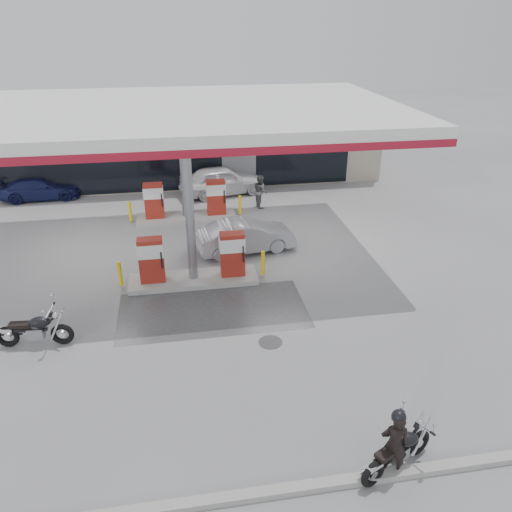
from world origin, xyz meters
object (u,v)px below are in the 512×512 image
(sedan_white, at_px, (222,180))
(parked_car_left, at_px, (40,188))
(pump_island_far, at_px, (186,205))
(parked_motorcycle, at_px, (35,330))
(main_motorcycle, at_px, (398,451))
(biker_main, at_px, (394,444))
(pump_island_near, at_px, (193,264))
(hatchback_silver, at_px, (246,236))
(attendant, at_px, (261,191))

(sedan_white, relative_size, parked_car_left, 1.12)
(pump_island_far, distance_m, parked_motorcycle, 10.13)
(main_motorcycle, relative_size, parked_car_left, 0.49)
(biker_main, bearing_deg, pump_island_near, -54.37)
(pump_island_near, bearing_deg, parked_motorcycle, -147.09)
(hatchback_silver, bearing_deg, attendant, -25.47)
(pump_island_far, relative_size, parked_motorcycle, 2.34)
(biker_main, height_order, parked_motorcycle, biker_main)
(pump_island_far, height_order, main_motorcycle, pump_island_far)
(sedan_white, bearing_deg, pump_island_near, 156.01)
(pump_island_far, bearing_deg, parked_car_left, 150.82)
(pump_island_near, height_order, hatchback_silver, pump_island_near)
(parked_motorcycle, relative_size, attendant, 1.37)
(sedan_white, relative_size, hatchback_silver, 1.12)
(main_motorcycle, height_order, parked_motorcycle, parked_motorcycle)
(parked_motorcycle, bearing_deg, hatchback_silver, 42.29)
(main_motorcycle, bearing_deg, parked_motorcycle, 120.28)
(sedan_white, xyz_separation_m, parked_car_left, (-9.17, 0.80, -0.18))
(main_motorcycle, relative_size, biker_main, 1.20)
(pump_island_near, height_order, pump_island_far, same)
(sedan_white, xyz_separation_m, attendant, (1.64, -2.20, 0.05))
(pump_island_far, relative_size, parked_car_left, 1.31)
(pump_island_near, xyz_separation_m, parked_car_left, (-7.16, 10.00, -0.14))
(main_motorcycle, distance_m, parked_car_left, 21.73)
(sedan_white, bearing_deg, pump_island_far, 136.22)
(parked_motorcycle, bearing_deg, pump_island_near, 37.92)
(pump_island_far, xyz_separation_m, attendant, (3.65, 1.00, 0.09))
(pump_island_far, height_order, parked_motorcycle, pump_island_far)
(biker_main, distance_m, hatchback_silver, 11.15)
(pump_island_near, bearing_deg, pump_island_far, 90.00)
(hatchback_silver, bearing_deg, parked_motorcycle, 118.63)
(biker_main, height_order, parked_car_left, biker_main)
(parked_motorcycle, xyz_separation_m, sedan_white, (6.64, 12.20, 0.25))
(hatchback_silver, bearing_deg, parked_car_left, 41.54)
(pump_island_near, relative_size, attendant, 3.20)
(sedan_white, distance_m, hatchback_silver, 7.00)
(hatchback_silver, bearing_deg, main_motorcycle, 179.51)
(main_motorcycle, bearing_deg, sedan_white, 70.38)
(biker_main, distance_m, parked_car_left, 21.72)
(pump_island_near, relative_size, pump_island_far, 1.00)
(main_motorcycle, bearing_deg, parked_car_left, 94.99)
(parked_car_left, bearing_deg, attendant, -108.62)
(biker_main, relative_size, hatchback_silver, 0.41)
(biker_main, xyz_separation_m, hatchback_silver, (-1.40, 11.06, -0.15))
(pump_island_near, distance_m, pump_island_far, 6.00)
(parked_motorcycle, bearing_deg, biker_main, -30.46)
(biker_main, relative_size, attendant, 0.99)
(main_motorcycle, xyz_separation_m, hatchback_silver, (-1.57, 10.98, 0.18))
(parked_motorcycle, bearing_deg, pump_island_far, 67.76)
(pump_island_far, xyz_separation_m, hatchback_silver, (2.20, -3.80, -0.07))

